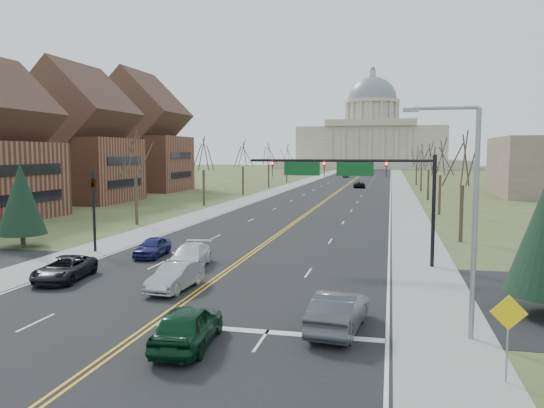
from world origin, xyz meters
The scene contains 35 objects.
ground centered at (0.00, 0.00, 0.00)m, with size 600.00×600.00×0.00m, color #4B4E27.
road centered at (0.00, 110.00, 0.01)m, with size 20.00×380.00×0.01m, color black.
cross_road centered at (0.00, 6.00, 0.01)m, with size 120.00×14.00×0.01m, color black.
sidewalk_left centered at (-12.00, 110.00, 0.01)m, with size 4.00×380.00×0.03m, color gray.
sidewalk_right centered at (12.00, 110.00, 0.01)m, with size 4.00×380.00×0.03m, color gray.
center_line centered at (0.00, 110.00, 0.01)m, with size 0.42×380.00×0.01m, color gold.
edge_line_left centered at (-9.80, 110.00, 0.01)m, with size 0.15×380.00×0.01m, color silver.
edge_line_right centered at (9.80, 110.00, 0.01)m, with size 0.15×380.00×0.01m, color silver.
stop_bar centered at (5.00, -1.00, 0.01)m, with size 9.50×0.50×0.01m, color silver.
capitol centered at (0.00, 249.91, 14.20)m, with size 90.00×60.00×50.00m.
signal_mast centered at (7.45, 13.50, 5.76)m, with size 12.12×0.44×7.20m.
signal_left centered at (-11.50, 13.50, 3.71)m, with size 0.32×0.36×6.00m.
street_light centered at (12.74, 0.00, 5.23)m, with size 2.90×0.25×9.07m.
warn_sign centered at (13.50, -4.02, 2.02)m, with size 1.13×0.07×2.87m.
tree_r_0 centered at (15.50, 24.00, 6.55)m, with size 3.74×3.74×8.50m.
tree_l_0 centered at (-15.50, 28.00, 6.94)m, with size 3.96×3.96×9.00m.
tree_r_1 centered at (15.50, 44.00, 6.55)m, with size 3.74×3.74×8.50m.
tree_l_1 centered at (-15.50, 48.00, 6.94)m, with size 3.96×3.96×9.00m.
tree_r_2 centered at (15.50, 64.00, 6.55)m, with size 3.74×3.74×8.50m.
tree_l_2 centered at (-15.50, 68.00, 6.94)m, with size 3.96×3.96×9.00m.
tree_r_3 centered at (15.50, 84.00, 6.55)m, with size 3.74×3.74×8.50m.
tree_l_3 centered at (-15.50, 88.00, 6.94)m, with size 3.96×3.96×9.00m.
tree_r_4 centered at (15.50, 104.00, 6.55)m, with size 3.74×3.74×8.50m.
tree_l_4 centered at (-15.50, 108.00, 6.94)m, with size 3.96×3.96×9.00m.
conifer_l centered at (-18.00, 14.00, 3.74)m, with size 3.64×3.64×6.50m.
bldg_left_mid centered at (-36.00, 50.00, 8.54)m, with size 15.10×14.28×20.75m.
bldg_left_far centered at (-38.00, 74.00, 9.54)m, with size 17.10×14.28×23.25m.
car_nb_inner_lead centered at (2.44, -3.18, 0.81)m, with size 1.88×4.68×1.59m, color #0B321C.
car_nb_outer_lead centered at (7.82, -0.14, 0.83)m, with size 1.73×4.95×1.63m, color #414447.
car_sb_inner_lead centered at (-1.30, 4.49, 0.73)m, with size 1.51×4.34×1.43m, color #9A9DA1.
car_sb_outer_lead centered at (-8.38, 5.09, 0.68)m, with size 2.22×4.82×1.34m, color black.
car_sb_inner_second centered at (-2.65, 9.99, 0.74)m, with size 2.03×4.98×1.45m, color silver.
car_sb_outer_second centered at (-6.50, 12.66, 0.70)m, with size 1.61×4.01×1.37m, color navy.
car_far_nb centered at (3.29, 91.56, 0.71)m, with size 2.31×5.01×1.39m, color black.
car_far_sb centered at (-3.42, 138.91, 0.81)m, with size 1.87×4.66×1.59m, color #55585E.
Camera 1 is at (9.80, -21.45, 7.28)m, focal length 35.00 mm.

